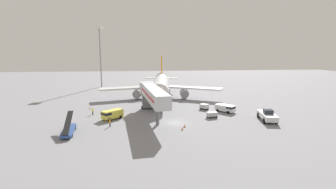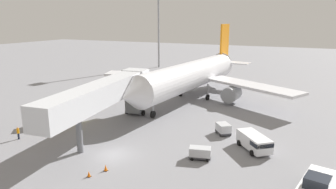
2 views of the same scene
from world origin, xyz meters
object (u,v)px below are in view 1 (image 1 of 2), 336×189
pushback_tug (267,115)px  ground_crew_worker_foreground (110,122)px  baggage_cart_far_center (212,114)px  safety_cone_charlie (182,129)px  safety_cone_bravo (184,126)px  ground_crew_worker_midground (93,111)px  safety_cone_alpha (90,108)px  jet_bridge (152,94)px  baggage_cart_rear_left (204,106)px  service_van_outer_right (112,114)px  service_van_far_left (225,108)px  airplane_at_gate (161,85)px  apron_light_mast (100,45)px  belt_loader_truck (69,129)px

pushback_tug → ground_crew_worker_foreground: 33.66m
baggage_cart_far_center → safety_cone_charlie: baggage_cart_far_center is taller
safety_cone_bravo → baggage_cart_far_center: bearing=40.5°
ground_crew_worker_foreground → safety_cone_charlie: ground_crew_worker_foreground is taller
ground_crew_worker_midground → safety_cone_alpha: ground_crew_worker_midground is taller
safety_cone_alpha → jet_bridge: bearing=-30.9°
baggage_cart_rear_left → baggage_cart_far_center: bearing=-92.3°
pushback_tug → ground_crew_worker_foreground: bearing=-179.0°
service_van_outer_right → service_van_far_left: bearing=7.2°
pushback_tug → airplane_at_gate: bearing=127.5°
ground_crew_worker_foreground → service_van_outer_right: bearing=92.5°
airplane_at_gate → safety_cone_alpha: 23.31m
apron_light_mast → pushback_tug: bearing=-53.3°
ground_crew_worker_midground → safety_cone_bravo: 23.54m
safety_cone_charlie → apron_light_mast: 70.80m
belt_loader_truck → ground_crew_worker_foreground: (7.03, 3.50, 0.07)m
airplane_at_gate → pushback_tug: size_ratio=5.31×
jet_bridge → ground_crew_worker_midground: (-14.11, 3.47, -4.45)m
safety_cone_bravo → baggage_cart_rear_left: bearing=61.7°
baggage_cart_far_center → ground_crew_worker_foreground: bearing=-169.0°
baggage_cart_far_center → airplane_at_gate: bearing=112.5°
service_van_outer_right → baggage_cart_rear_left: size_ratio=1.97×
service_van_far_left → safety_cone_alpha: size_ratio=8.52×
apron_light_mast → airplane_at_gate: bearing=-54.1°
baggage_cart_far_center → safety_cone_charlie: bearing=-135.6°
safety_cone_bravo → apron_light_mast: apron_light_mast is taller
airplane_at_gate → ground_crew_worker_midground: size_ratio=23.68×
safety_cone_alpha → apron_light_mast: bearing=94.7°
baggage_cart_far_center → safety_cone_alpha: (-29.51, 11.92, -0.45)m
pushback_tug → safety_cone_bravo: size_ratio=12.19×
baggage_cart_rear_left → ground_crew_worker_foreground: (-22.72, -12.56, 0.07)m
ground_crew_worker_foreground → safety_cone_bravo: ground_crew_worker_foreground is taller
service_van_far_left → safety_cone_charlie: 18.48m
airplane_at_gate → ground_crew_worker_foreground: airplane_at_gate is taller
airplane_at_gate → service_van_outer_right: bearing=-120.0°
belt_loader_truck → baggage_cart_far_center: 30.47m
baggage_cart_far_center → safety_cone_alpha: baggage_cart_far_center is taller
baggage_cart_rear_left → ground_crew_worker_foreground: 25.96m
baggage_cart_rear_left → ground_crew_worker_midground: 28.07m
service_van_far_left → apron_light_mast: size_ratio=0.19×
ground_crew_worker_midground → apron_light_mast: bearing=96.3°
belt_loader_truck → safety_cone_alpha: (-0.08, 19.78, -0.50)m
airplane_at_gate → service_van_far_left: bearing=-52.1°
baggage_cart_rear_left → safety_cone_charlie: size_ratio=4.29×
belt_loader_truck → ground_crew_worker_foreground: bearing=26.5°
service_van_outer_right → safety_cone_charlie: (14.34, -9.46, -0.87)m
service_van_outer_right → safety_cone_charlie: service_van_outer_right is taller
baggage_cart_far_center → ground_crew_worker_midground: ground_crew_worker_midground is taller
ground_crew_worker_foreground → safety_cone_bravo: (14.82, -2.12, -0.55)m
jet_bridge → baggage_cart_far_center: size_ratio=9.23×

